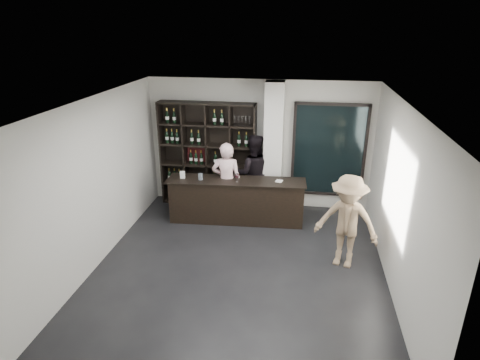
% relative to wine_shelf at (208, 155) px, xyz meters
% --- Properties ---
extents(floor, '(5.00, 5.50, 0.01)m').
position_rel_wine_shelf_xyz_m(floor, '(1.15, -2.57, -1.20)').
color(floor, black).
rests_on(floor, ground).
extents(wine_shelf, '(2.20, 0.35, 2.40)m').
position_rel_wine_shelf_xyz_m(wine_shelf, '(0.00, 0.00, 0.00)').
color(wine_shelf, black).
rests_on(wine_shelf, floor).
extents(structural_column, '(0.40, 0.40, 2.90)m').
position_rel_wine_shelf_xyz_m(structural_column, '(1.50, -0.10, 0.25)').
color(structural_column, silver).
rests_on(structural_column, floor).
extents(glass_panel, '(1.60, 0.08, 2.10)m').
position_rel_wine_shelf_xyz_m(glass_panel, '(2.70, 0.12, 0.20)').
color(glass_panel, black).
rests_on(glass_panel, floor).
extents(tasting_counter, '(2.90, 0.61, 0.95)m').
position_rel_wine_shelf_xyz_m(tasting_counter, '(0.80, -0.82, -0.72)').
color(tasting_counter, black).
rests_on(tasting_counter, floor).
extents(taster_pink, '(0.64, 0.44, 1.72)m').
position_rel_wine_shelf_xyz_m(taster_pink, '(0.57, -0.72, -0.34)').
color(taster_pink, beige).
rests_on(taster_pink, floor).
extents(taster_black, '(0.95, 0.79, 1.77)m').
position_rel_wine_shelf_xyz_m(taster_black, '(1.07, -0.17, -0.32)').
color(taster_black, black).
rests_on(taster_black, floor).
extents(customer, '(1.24, 0.94, 1.69)m').
position_rel_wine_shelf_xyz_m(customer, '(2.95, -2.17, -0.35)').
color(customer, '#8E7356').
rests_on(customer, floor).
extents(wine_glass, '(0.11, 0.11, 0.22)m').
position_rel_wine_shelf_xyz_m(wine_glass, '(0.83, -0.92, -0.14)').
color(wine_glass, white).
rests_on(wine_glass, tasting_counter).
extents(spit_cup, '(0.12, 0.12, 0.13)m').
position_rel_wine_shelf_xyz_m(spit_cup, '(0.05, -0.91, -0.18)').
color(spit_cup, '#AEBECD').
rests_on(spit_cup, tasting_counter).
extents(napkin_stack, '(0.16, 0.16, 0.02)m').
position_rel_wine_shelf_xyz_m(napkin_stack, '(1.69, -0.75, -0.24)').
color(napkin_stack, white).
rests_on(napkin_stack, tasting_counter).
extents(card_stand, '(0.11, 0.06, 0.15)m').
position_rel_wine_shelf_xyz_m(card_stand, '(-0.34, -0.89, -0.17)').
color(card_stand, white).
rests_on(card_stand, tasting_counter).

